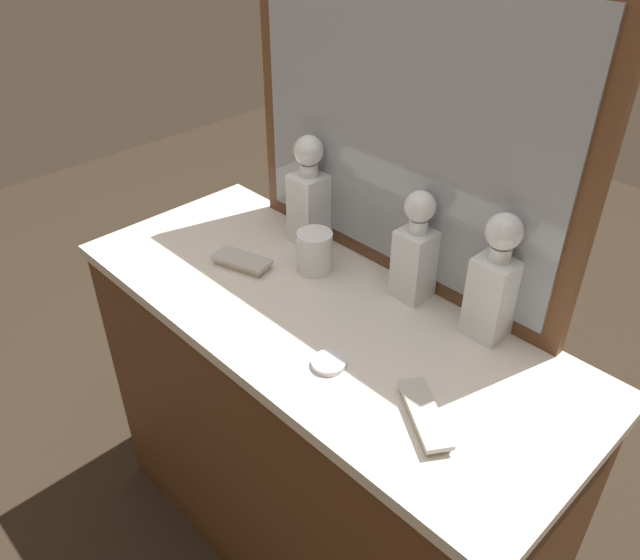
{
  "coord_description": "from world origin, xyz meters",
  "views": [
    {
      "loc": [
        0.8,
        -0.77,
        1.7
      ],
      "look_at": [
        0.0,
        0.0,
        0.94
      ],
      "focal_mm": 35.39,
      "sensor_mm": 36.0,
      "label": 1
    }
  ],
  "objects_px": {
    "crystal_decanter_right": "(415,256)",
    "silver_brush_far_right": "(424,416)",
    "silver_brush_center": "(242,262)",
    "crystal_tumbler_center": "(315,253)",
    "crystal_decanter_far_right": "(309,201)",
    "crystal_decanter_center": "(493,288)",
    "porcelain_dish": "(329,363)"
  },
  "relations": [
    {
      "from": "crystal_tumbler_center",
      "to": "silver_brush_far_right",
      "type": "height_order",
      "value": "crystal_tumbler_center"
    },
    {
      "from": "crystal_decanter_center",
      "to": "crystal_decanter_right",
      "type": "distance_m",
      "value": 0.19
    },
    {
      "from": "silver_brush_far_right",
      "to": "porcelain_dish",
      "type": "height_order",
      "value": "silver_brush_far_right"
    },
    {
      "from": "crystal_decanter_right",
      "to": "crystal_tumbler_center",
      "type": "bearing_deg",
      "value": -159.26
    },
    {
      "from": "silver_brush_far_right",
      "to": "silver_brush_center",
      "type": "xyz_separation_m",
      "value": [
        -0.62,
        0.08,
        -0.0
      ]
    },
    {
      "from": "crystal_tumbler_center",
      "to": "silver_brush_center",
      "type": "height_order",
      "value": "crystal_tumbler_center"
    },
    {
      "from": "crystal_decanter_right",
      "to": "porcelain_dish",
      "type": "distance_m",
      "value": 0.32
    },
    {
      "from": "crystal_decanter_right",
      "to": "crystal_decanter_far_right",
      "type": "bearing_deg",
      "value": -179.68
    },
    {
      "from": "crystal_decanter_center",
      "to": "silver_brush_far_right",
      "type": "xyz_separation_m",
      "value": [
        0.07,
        -0.29,
        -0.1
      ]
    },
    {
      "from": "crystal_decanter_far_right",
      "to": "crystal_decanter_center",
      "type": "distance_m",
      "value": 0.53
    },
    {
      "from": "crystal_decanter_right",
      "to": "silver_brush_center",
      "type": "bearing_deg",
      "value": -150.6
    },
    {
      "from": "silver_brush_far_right",
      "to": "porcelain_dish",
      "type": "xyz_separation_m",
      "value": [
        -0.22,
        -0.02,
        -0.01
      ]
    },
    {
      "from": "silver_brush_far_right",
      "to": "porcelain_dish",
      "type": "distance_m",
      "value": 0.22
    },
    {
      "from": "silver_brush_center",
      "to": "porcelain_dish",
      "type": "relative_size",
      "value": 2.23
    },
    {
      "from": "crystal_decanter_far_right",
      "to": "crystal_decanter_center",
      "type": "relative_size",
      "value": 1.01
    },
    {
      "from": "crystal_decanter_right",
      "to": "porcelain_dish",
      "type": "height_order",
      "value": "crystal_decanter_right"
    },
    {
      "from": "silver_brush_center",
      "to": "silver_brush_far_right",
      "type": "bearing_deg",
      "value": -7.32
    },
    {
      "from": "crystal_decanter_center",
      "to": "crystal_tumbler_center",
      "type": "distance_m",
      "value": 0.44
    },
    {
      "from": "crystal_decanter_center",
      "to": "silver_brush_center",
      "type": "height_order",
      "value": "crystal_decanter_center"
    },
    {
      "from": "crystal_decanter_far_right",
      "to": "silver_brush_center",
      "type": "distance_m",
      "value": 0.23
    },
    {
      "from": "crystal_decanter_center",
      "to": "silver_brush_center",
      "type": "bearing_deg",
      "value": -159.18
    },
    {
      "from": "silver_brush_far_right",
      "to": "silver_brush_center",
      "type": "relative_size",
      "value": 1.1
    },
    {
      "from": "crystal_decanter_center",
      "to": "crystal_tumbler_center",
      "type": "height_order",
      "value": "crystal_decanter_center"
    },
    {
      "from": "crystal_decanter_center",
      "to": "crystal_decanter_right",
      "type": "bearing_deg",
      "value": -177.8
    },
    {
      "from": "crystal_decanter_right",
      "to": "silver_brush_center",
      "type": "relative_size",
      "value": 1.7
    },
    {
      "from": "crystal_decanter_center",
      "to": "crystal_tumbler_center",
      "type": "xyz_separation_m",
      "value": [
        -0.42,
        -0.09,
        -0.07
      ]
    },
    {
      "from": "silver_brush_far_right",
      "to": "crystal_decanter_center",
      "type": "bearing_deg",
      "value": 102.73
    },
    {
      "from": "silver_brush_center",
      "to": "porcelain_dish",
      "type": "bearing_deg",
      "value": -14.04
    },
    {
      "from": "silver_brush_far_right",
      "to": "silver_brush_center",
      "type": "distance_m",
      "value": 0.63
    },
    {
      "from": "silver_brush_far_right",
      "to": "silver_brush_center",
      "type": "bearing_deg",
      "value": 172.68
    },
    {
      "from": "crystal_decanter_right",
      "to": "silver_brush_far_right",
      "type": "height_order",
      "value": "crystal_decanter_right"
    },
    {
      "from": "crystal_tumbler_center",
      "to": "silver_brush_far_right",
      "type": "distance_m",
      "value": 0.53
    }
  ]
}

